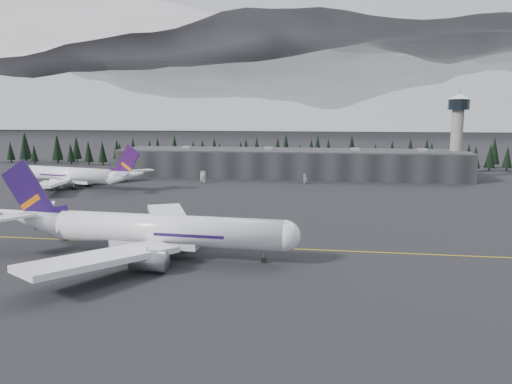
# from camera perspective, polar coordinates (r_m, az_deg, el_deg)

# --- Properties ---
(ground) EXTENTS (1400.00, 1400.00, 0.00)m
(ground) POSITION_cam_1_polar(r_m,az_deg,el_deg) (114.53, -1.53, -6.02)
(ground) COLOR black
(ground) RESTS_ON ground
(taxiline) EXTENTS (400.00, 0.40, 0.02)m
(taxiline) POSITION_cam_1_polar(r_m,az_deg,el_deg) (112.63, -1.71, -6.27)
(taxiline) COLOR gold
(taxiline) RESTS_ON ground
(terminal) EXTENTS (160.00, 30.00, 12.60)m
(terminal) POSITION_cam_1_polar(r_m,az_deg,el_deg) (235.81, 3.88, 3.33)
(terminal) COLOR black
(terminal) RESTS_ON ground
(control_tower) EXTENTS (10.00, 10.00, 37.70)m
(control_tower) POSITION_cam_1_polar(r_m,az_deg,el_deg) (243.25, 22.01, 6.91)
(control_tower) COLOR gray
(control_tower) RESTS_ON ground
(treeline) EXTENTS (360.00, 20.00, 15.00)m
(treeline) POSITION_cam_1_polar(r_m,az_deg,el_deg) (272.44, 4.55, 4.35)
(treeline) COLOR black
(treeline) RESTS_ON ground
(mountain_ridge) EXTENTS (4400.00, 900.00, 420.00)m
(mountain_ridge) POSITION_cam_1_polar(r_m,az_deg,el_deg) (1109.38, 7.76, 7.45)
(mountain_ridge) COLOR white
(mountain_ridge) RESTS_ON ground
(jet_main) EXTENTS (67.70, 62.38, 19.89)m
(jet_main) POSITION_cam_1_polar(r_m,az_deg,el_deg) (107.33, -12.85, -4.19)
(jet_main) COLOR white
(jet_main) RESTS_ON ground
(jet_parked) EXTENTS (60.59, 55.29, 18.10)m
(jet_parked) POSITION_cam_1_polar(r_m,az_deg,el_deg) (210.80, -19.67, 1.81)
(jet_parked) COLOR white
(jet_parked) RESTS_ON ground
(gse_vehicle_a) EXTENTS (3.44, 5.69, 1.48)m
(gse_vehicle_a) POSITION_cam_1_polar(r_m,az_deg,el_deg) (214.32, -6.04, 1.23)
(gse_vehicle_a) COLOR silver
(gse_vehicle_a) RESTS_ON ground
(gse_vehicle_b) EXTENTS (4.44, 2.52, 1.42)m
(gse_vehicle_b) POSITION_cam_1_polar(r_m,az_deg,el_deg) (212.42, 5.64, 1.15)
(gse_vehicle_b) COLOR silver
(gse_vehicle_b) RESTS_ON ground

